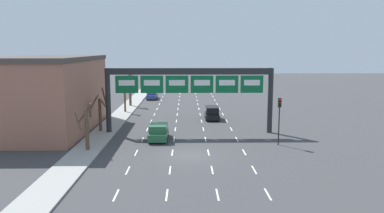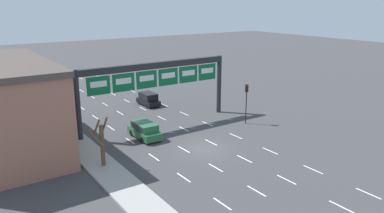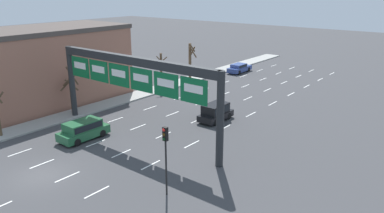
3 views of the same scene
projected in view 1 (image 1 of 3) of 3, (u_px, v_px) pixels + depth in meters
ground_plane at (190, 156)px, 33.22m from camera, size 220.00×220.00×0.00m
sidewalk_left at (81, 155)px, 33.05m from camera, size 2.80×110.00×0.15m
lane_dashes at (189, 125)px, 46.56m from camera, size 10.02×67.00×0.01m
sign_gantry at (189, 83)px, 41.32m from camera, size 18.67×0.70×7.29m
building_near at (51, 94)px, 42.88m from camera, size 9.05×18.09×8.55m
car_blue at (152, 95)px, 70.28m from camera, size 1.82×4.71×1.37m
suv_green at (158, 131)px, 38.95m from camera, size 1.95×4.42×1.67m
suv_black at (212, 112)px, 50.06m from camera, size 1.84×3.95×1.75m
traffic_light_near_gantry at (279, 112)px, 36.42m from camera, size 0.30×0.35×4.67m
tree_bare_closest at (86, 127)px, 34.32m from camera, size 1.72×2.01×4.41m
tree_bare_second at (131, 88)px, 61.06m from camera, size 1.18×1.52×5.17m
tree_bare_third at (100, 111)px, 42.23m from camera, size 2.01×1.98×5.03m
tree_bare_furthest at (125, 95)px, 55.08m from camera, size 1.38×1.41×4.60m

